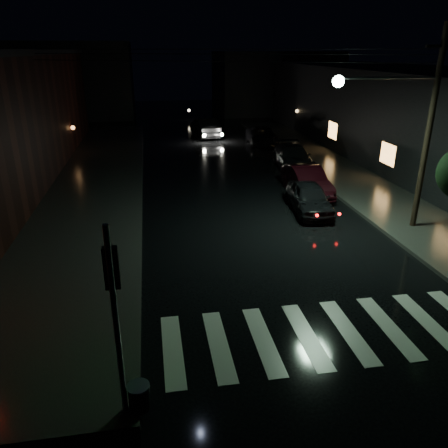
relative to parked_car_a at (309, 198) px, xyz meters
name	(u,v)px	position (x,y,z in m)	size (l,w,h in m)	color
ground	(222,357)	(-5.80, -9.75, -0.69)	(120.00, 120.00, 0.00)	black
sidewalk_left	(85,195)	(-10.80, 4.25, -0.62)	(6.00, 44.00, 0.15)	#282826
sidewalk_right	(352,181)	(4.20, 4.25, -0.62)	(4.00, 44.00, 0.15)	#282826
building_right	(430,117)	(11.20, 8.25, 2.31)	(10.00, 40.00, 6.00)	black
building_far_left	(69,80)	(-15.80, 35.25, 3.31)	(14.00, 10.00, 8.00)	black
building_far_right	(275,82)	(8.20, 35.25, 2.81)	(14.00, 10.00, 7.00)	black
crosswalk	(327,333)	(-2.80, -9.25, -0.69)	(9.00, 3.00, 0.01)	beige
signal_pole_corner	(128,353)	(-7.94, -11.21, 0.85)	(0.68, 0.61, 4.20)	slate
utility_pole	(415,121)	(3.03, -2.75, 3.91)	(4.92, 0.44, 8.00)	black
parked_car_a	(309,198)	(0.00, 0.00, 0.00)	(1.64, 4.06, 1.38)	black
parked_car_b	(307,181)	(0.81, 2.63, 0.05)	(1.57, 4.51, 1.49)	black
parked_car_c	(293,157)	(1.80, 8.04, 0.04)	(2.06, 5.06, 1.47)	black
parked_car_d	(262,136)	(1.80, 16.01, -0.03)	(2.21, 4.80, 1.33)	black
oncoming_car	(205,127)	(-2.37, 19.95, 0.13)	(1.73, 4.97, 1.64)	black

